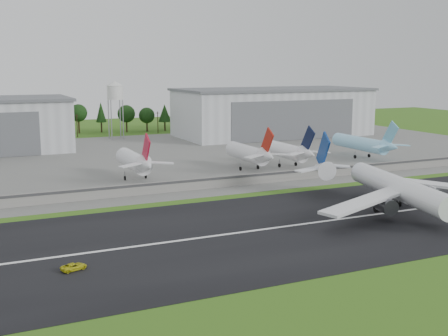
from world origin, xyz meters
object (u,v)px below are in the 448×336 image
parked_jet_navy (290,151)px  parked_jet_red_b (251,154)px  parked_jet_red_a (136,162)px  main_airliner (400,193)px  parked_jet_skyblue (365,144)px  ground_vehicle (74,267)px

parked_jet_navy → parked_jet_red_b: bearing=179.9°
parked_jet_red_a → parked_jet_navy: bearing=-0.0°
main_airliner → parked_jet_skyblue: bearing=-110.0°
parked_jet_navy → parked_jet_red_a: bearing=180.0°
ground_vehicle → parked_jet_skyblue: parked_jet_skyblue is taller
main_airliner → parked_jet_red_a: main_airliner is taller
ground_vehicle → parked_jet_skyblue: size_ratio=0.13×
parked_jet_red_b → ground_vehicle: bearing=-134.7°
parked_jet_skyblue → main_airliner: bearing=-122.5°
parked_jet_red_b → parked_jet_skyblue: (53.64, 4.98, -0.16)m
parked_jet_skyblue → parked_jet_navy: bearing=-172.5°
parked_jet_red_a → parked_jet_red_b: bearing=-0.0°
main_airliner → parked_jet_red_b: 67.44m
parked_jet_red_a → parked_jet_navy: 57.59m
parked_jet_red_b → parked_jet_skyblue: parked_jet_red_b is taller
parked_jet_red_a → parked_jet_skyblue: 95.49m
parked_jet_navy → ground_vehicle: bearing=-140.2°
parked_jet_navy → parked_jet_skyblue: bearing=7.5°
main_airliner → parked_jet_red_b: size_ratio=1.88×
parked_jet_red_a → parked_jet_skyblue: size_ratio=0.84×
main_airliner → parked_jet_red_a: bearing=-41.0°
main_airliner → parked_jet_red_a: size_ratio=1.88×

